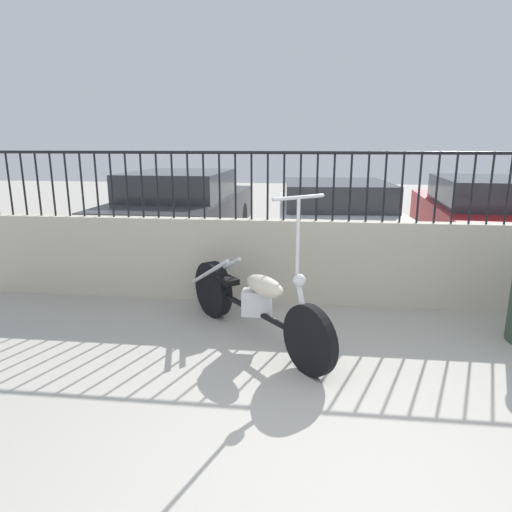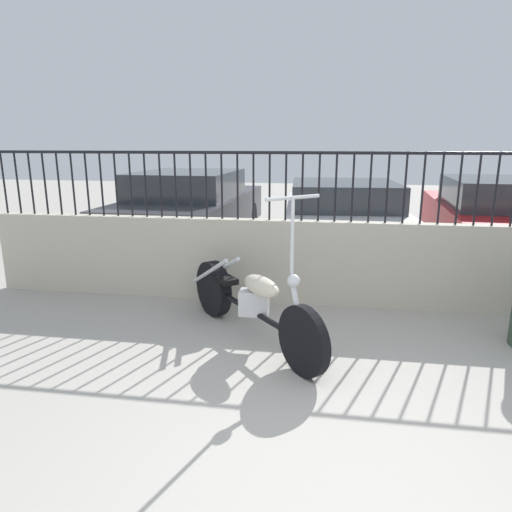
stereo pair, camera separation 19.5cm
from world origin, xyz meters
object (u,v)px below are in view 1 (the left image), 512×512
Objects in this scene: car_dark_grey at (183,208)px; car_red at (489,218)px; car_white at (334,216)px; motorcycle_black at (248,300)px.

car_dark_grey reaches higher than car_red.
car_red is (2.52, -0.13, 0.04)m from car_white.
motorcycle_black reaches higher than car_dark_grey.
car_red reaches higher than car_white.
motorcycle_black is 0.40× the size of car_dark_grey.
motorcycle_black is at bearing 140.00° from car_red.
car_dark_grey is at bearing 162.75° from motorcycle_black.
motorcycle_black is 0.40× the size of car_red.
car_dark_grey is at bearing 89.75° from car_red.
car_white is (1.02, 3.74, 0.27)m from motorcycle_black.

